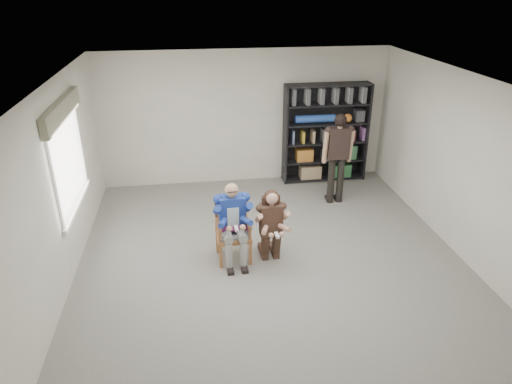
{
  "coord_description": "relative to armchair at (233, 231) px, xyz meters",
  "views": [
    {
      "loc": [
        -1.14,
        -5.7,
        4.05
      ],
      "look_at": [
        -0.2,
        0.6,
        1.05
      ],
      "focal_mm": 32.0,
      "sensor_mm": 36.0,
      "label": 1
    }
  ],
  "objects": [
    {
      "name": "armchair",
      "position": [
        0.0,
        0.0,
        0.0
      ],
      "size": [
        0.6,
        0.58,
        1.0
      ],
      "primitive_type": null,
      "rotation": [
        0.0,
        0.0,
        0.05
      ],
      "color": "#A56D38",
      "rests_on": "floor"
    },
    {
      "name": "room_shell",
      "position": [
        0.59,
        -0.41,
        0.9
      ],
      "size": [
        6.0,
        7.0,
        2.8
      ],
      "primitive_type": null,
      "color": "beige",
      "rests_on": "ground"
    },
    {
      "name": "bookshelf",
      "position": [
        2.29,
        2.87,
        0.55
      ],
      "size": [
        1.8,
        0.38,
        2.1
      ],
      "primitive_type": null,
      "color": "black",
      "rests_on": "floor"
    },
    {
      "name": "standing_man",
      "position": [
        2.19,
        1.73,
        0.4
      ],
      "size": [
        0.55,
        0.31,
        1.79
      ],
      "primitive_type": null,
      "rotation": [
        0.0,
        0.0,
        0.0
      ],
      "color": "black",
      "rests_on": "floor"
    },
    {
      "name": "seated_man",
      "position": [
        0.0,
        0.0,
        0.15
      ],
      "size": [
        0.59,
        0.8,
        1.29
      ],
      "primitive_type": null,
      "rotation": [
        0.0,
        0.0,
        0.05
      ],
      "color": "#1E4491",
      "rests_on": "floor"
    },
    {
      "name": "kneeling_woman",
      "position": [
        0.58,
        -0.12,
        0.09
      ],
      "size": [
        0.53,
        0.82,
        1.18
      ],
      "primitive_type": null,
      "rotation": [
        0.0,
        0.0,
        0.05
      ],
      "color": "#39241E",
      "rests_on": "floor"
    },
    {
      "name": "floor",
      "position": [
        0.59,
        -0.41,
        -0.5
      ],
      "size": [
        6.0,
        7.0,
        0.01
      ],
      "primitive_type": "cube",
      "color": "slate",
      "rests_on": "ground"
    },
    {
      "name": "window_left",
      "position": [
        -2.36,
        0.59,
        1.13
      ],
      "size": [
        0.16,
        2.0,
        1.75
      ],
      "primitive_type": null,
      "color": "silver",
      "rests_on": "room_shell"
    }
  ]
}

